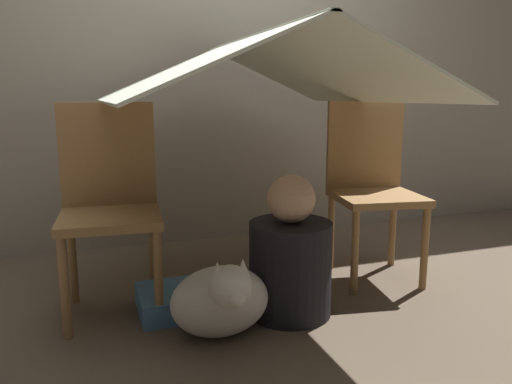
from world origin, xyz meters
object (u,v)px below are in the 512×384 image
chair_left (110,199)px  person_front (290,259)px  chair_right (372,182)px  dog (222,299)px

chair_left → person_front: size_ratio=1.48×
chair_left → chair_right: size_ratio=1.00×
person_front → chair_right: bearing=28.6°
chair_left → dog: chair_left is taller
person_front → chair_left: bearing=155.6°
person_front → dog: bearing=-161.1°
chair_right → person_front: bearing=-141.9°
dog → chair_left: bearing=130.4°
chair_right → dog: 1.08m
chair_left → chair_right: bearing=4.2°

